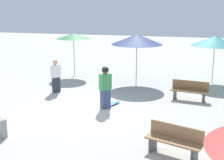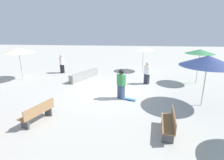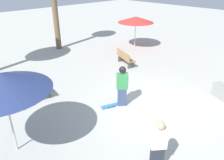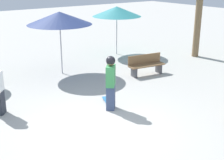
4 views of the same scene
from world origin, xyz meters
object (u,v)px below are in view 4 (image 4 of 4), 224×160
object	(u,v)px
shade_umbrella_teal	(117,11)
skateboard	(108,101)
shade_umbrella_navy	(59,18)
skater_main	(111,81)
bench_far	(146,65)

from	to	relation	value
shade_umbrella_teal	skateboard	bearing A→B (deg)	140.49
shade_umbrella_teal	shade_umbrella_navy	xyz separation A→B (m)	(-1.33, 3.93, 0.12)
shade_umbrella_navy	shade_umbrella_teal	bearing A→B (deg)	-71.25
skateboard	shade_umbrella_teal	distance (m)	6.98
skater_main	skateboard	xyz separation A→B (m)	(0.47, -0.21, -0.88)
shade_umbrella_teal	shade_umbrella_navy	world-z (taller)	shade_umbrella_navy
bench_far	shade_umbrella_navy	distance (m)	4.08
shade_umbrella_navy	skateboard	bearing A→B (deg)	175.64
skateboard	shade_umbrella_navy	distance (m)	4.44
bench_far	shade_umbrella_teal	distance (m)	4.17
skateboard	bench_far	bearing A→B (deg)	-43.33
skateboard	bench_far	xyz separation A→B (m)	(1.53, -3.09, 0.37)
skateboard	bench_far	size ratio (longest dim) A/B	0.50
skater_main	skateboard	size ratio (longest dim) A/B	2.11
bench_far	shade_umbrella_navy	xyz separation A→B (m)	(2.25, 2.80, 1.94)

